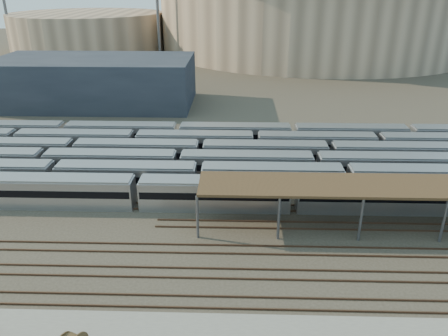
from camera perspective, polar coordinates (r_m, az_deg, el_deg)
ground at (r=46.67m, az=6.43°, el=-10.00°), size 420.00×420.00×0.00m
subway_trains at (r=62.13m, az=4.64°, el=0.88°), size 128.05×23.90×3.60m
empty_tracks at (r=42.55m, az=6.93°, el=-13.62°), size 170.00×9.62×0.18m
stadium at (r=181.32m, az=11.68°, el=20.22°), size 124.00×124.00×32.50m
secondary_arena at (r=178.80m, az=-17.25°, el=16.58°), size 56.00×56.00×14.00m
service_building at (r=100.90m, az=-16.50°, el=10.80°), size 42.00×20.00×10.00m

